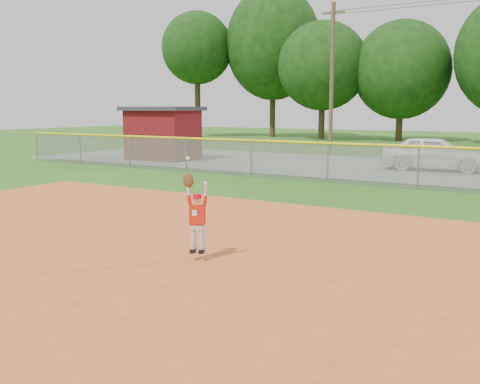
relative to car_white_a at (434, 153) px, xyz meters
The scene contains 7 objects.
ground 16.10m from the car_white_a, 87.59° to the right, with size 120.00×120.00×0.00m, color #265A14.
clay_infield 19.09m from the car_white_a, 87.97° to the right, with size 24.00×16.00×0.04m, color #BB5521.
parking_strip 1.04m from the car_white_a, ahead, with size 44.00×10.00×0.03m, color slate.
car_white_a is the anchor object (origin of this frame).
utility_shed 14.07m from the car_white_a, behind, with size 4.00×3.18×2.89m.
outfield_fence 6.10m from the car_white_a, 83.65° to the right, with size 40.06×0.10×1.55m.
ballplayer 17.29m from the car_white_a, 92.34° to the right, with size 0.48×0.27×1.76m.
Camera 1 is at (4.23, -8.95, 2.79)m, focal length 40.00 mm.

